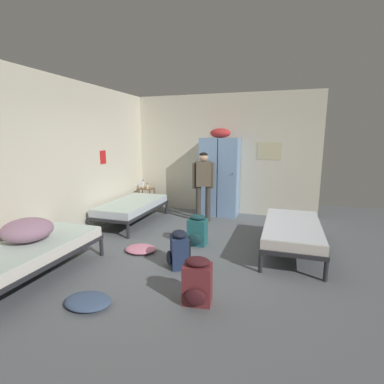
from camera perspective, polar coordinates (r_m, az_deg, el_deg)
name	(u,v)px	position (r m, az deg, el deg)	size (l,w,h in m)	color
ground_plane	(187,250)	(4.93, -0.97, -11.46)	(8.51, 8.51, 0.00)	slate
room_backdrop	(152,158)	(6.19, -7.91, 6.78)	(4.53, 5.38, 2.89)	beige
locker_bank	(220,175)	(6.92, 5.48, 3.30)	(0.90, 0.55, 2.07)	#7A9ECC
shelf_unit	(146,197)	(7.56, -9.09, -0.94)	(0.38, 0.30, 0.57)	brown
bed_right	(292,229)	(5.03, 19.21, -7.03)	(0.90, 1.90, 0.49)	#28282D
bed_left_front	(32,251)	(4.45, -29.15, -10.19)	(0.90, 1.90, 0.49)	#28282D
bed_left_rear	(132,206)	(6.45, -11.75, -2.75)	(0.90, 1.90, 0.49)	#28282D
bedding_heap	(27,230)	(4.50, -29.81, -6.51)	(0.65, 0.65, 0.30)	gray
person_traveler	(203,180)	(6.36, 2.26, 2.34)	(0.46, 0.31, 1.55)	#3D3833
water_bottle	(143,184)	(7.56, -9.63, 1.51)	(0.07, 0.07, 0.21)	white
lotion_bottle	(147,186)	(7.44, -8.82, 1.14)	(0.05, 0.05, 0.15)	beige
backpack_maroon	(197,282)	(3.41, 1.06, -17.36)	(0.35, 0.36, 0.55)	maroon
backpack_navy	(179,250)	(4.27, -2.66, -11.36)	(0.41, 0.40, 0.55)	navy
backpack_teal	(197,231)	(5.09, 1.05, -7.64)	(0.32, 0.34, 0.55)	#23666B
clothes_pile_pink	(141,249)	(4.95, -10.14, -11.03)	(0.51, 0.44, 0.09)	pink
clothes_pile_denim	(88,301)	(3.67, -19.90, -19.68)	(0.54, 0.41, 0.10)	#42567A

